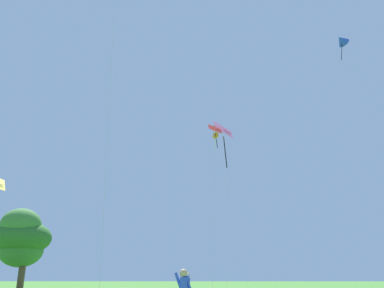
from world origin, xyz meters
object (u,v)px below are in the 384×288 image
(kite_red_high, at_px, (215,136))
(kite_orange_box, at_px, (216,133))
(kite_blue_delta, at_px, (342,41))
(tree_right_cluster, at_px, (21,239))
(kite_pink_low, at_px, (224,139))
(person_foreground_watcher, at_px, (188,288))

(kite_red_high, height_order, kite_orange_box, kite_orange_box)
(kite_blue_delta, xyz_separation_m, kite_orange_box, (-11.27, 16.21, -2.78))
(tree_right_cluster, bearing_deg, kite_blue_delta, 0.19)
(kite_pink_low, relative_size, person_foreground_watcher, 10.33)
(kite_red_high, bearing_deg, tree_right_cluster, 176.76)
(kite_blue_delta, bearing_deg, kite_pink_low, 144.96)
(person_foreground_watcher, xyz_separation_m, tree_right_cluster, (-13.91, 12.31, 3.41))
(kite_blue_delta, bearing_deg, tree_right_cluster, -179.81)
(kite_blue_delta, height_order, person_foreground_watcher, kite_blue_delta)
(kite_orange_box, height_order, person_foreground_watcher, kite_orange_box)
(kite_pink_low, xyz_separation_m, person_foreground_watcher, (-2.69, -19.82, -14.22))
(kite_pink_low, bearing_deg, kite_orange_box, 94.42)
(kite_pink_low, xyz_separation_m, tree_right_cluster, (-16.59, -7.52, -10.81))
(kite_red_high, distance_m, person_foreground_watcher, 16.29)
(kite_red_high, height_order, person_foreground_watcher, kite_red_high)
(kite_red_high, height_order, kite_blue_delta, kite_blue_delta)
(kite_blue_delta, relative_size, tree_right_cluster, 3.36)
(kite_blue_delta, bearing_deg, kite_orange_box, 124.81)
(person_foreground_watcher, distance_m, tree_right_cluster, 18.88)
(person_foreground_watcher, bearing_deg, kite_pink_low, 82.28)
(person_foreground_watcher, bearing_deg, kite_orange_box, 85.99)
(kite_red_high, xyz_separation_m, kite_blue_delta, (11.65, 0.97, 9.40))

